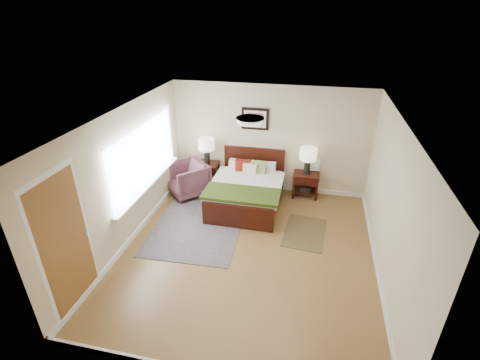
{
  "coord_description": "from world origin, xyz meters",
  "views": [
    {
      "loc": [
        0.94,
        -4.99,
        4.05
      ],
      "look_at": [
        -0.31,
        0.73,
        1.05
      ],
      "focal_mm": 26.0,
      "sensor_mm": 36.0,
      "label": 1
    }
  ],
  "objects_px": {
    "nightstand_right": "(306,182)",
    "lamp_left": "(206,146)",
    "bed": "(247,186)",
    "lamp_right": "(308,156)",
    "nightstand_left": "(207,168)",
    "rug_persian": "(199,224)",
    "armchair": "(188,179)"
  },
  "relations": [
    {
      "from": "armchair",
      "to": "rug_persian",
      "type": "bearing_deg",
      "value": -15.97
    },
    {
      "from": "nightstand_left",
      "to": "lamp_right",
      "type": "relative_size",
      "value": 1.0
    },
    {
      "from": "nightstand_right",
      "to": "armchair",
      "type": "bearing_deg",
      "value": -170.12
    },
    {
      "from": "armchair",
      "to": "rug_persian",
      "type": "relative_size",
      "value": 0.35
    },
    {
      "from": "lamp_right",
      "to": "rug_persian",
      "type": "distance_m",
      "value": 2.82
    },
    {
      "from": "nightstand_right",
      "to": "lamp_left",
      "type": "distance_m",
      "value": 2.46
    },
    {
      "from": "lamp_left",
      "to": "lamp_right",
      "type": "height_order",
      "value": "lamp_left"
    },
    {
      "from": "nightstand_right",
      "to": "bed",
      "type": "bearing_deg",
      "value": -151.57
    },
    {
      "from": "bed",
      "to": "nightstand_left",
      "type": "height_order",
      "value": "bed"
    },
    {
      "from": "nightstand_left",
      "to": "lamp_left",
      "type": "height_order",
      "value": "lamp_left"
    },
    {
      "from": "nightstand_left",
      "to": "lamp_left",
      "type": "distance_m",
      "value": 0.56
    },
    {
      "from": "nightstand_left",
      "to": "rug_persian",
      "type": "bearing_deg",
      "value": -79.26
    },
    {
      "from": "bed",
      "to": "lamp_left",
      "type": "relative_size",
      "value": 3.07
    },
    {
      "from": "lamp_right",
      "to": "rug_persian",
      "type": "height_order",
      "value": "lamp_right"
    },
    {
      "from": "nightstand_left",
      "to": "bed",
      "type": "bearing_deg",
      "value": -31.13
    },
    {
      "from": "bed",
      "to": "lamp_right",
      "type": "bearing_deg",
      "value": 28.93
    },
    {
      "from": "bed",
      "to": "lamp_right",
      "type": "height_order",
      "value": "lamp_right"
    },
    {
      "from": "nightstand_left",
      "to": "lamp_left",
      "type": "relative_size",
      "value": 1.0
    },
    {
      "from": "armchair",
      "to": "bed",
      "type": "bearing_deg",
      "value": 36.87
    },
    {
      "from": "nightstand_left",
      "to": "rug_persian",
      "type": "xyz_separation_m",
      "value": [
        0.31,
        -1.63,
        -0.48
      ]
    },
    {
      "from": "nightstand_left",
      "to": "armchair",
      "type": "xyz_separation_m",
      "value": [
        -0.34,
        -0.46,
        -0.1
      ]
    },
    {
      "from": "nightstand_right",
      "to": "armchair",
      "type": "xyz_separation_m",
      "value": [
        -2.7,
        -0.47,
        0.03
      ]
    },
    {
      "from": "bed",
      "to": "nightstand_right",
      "type": "distance_m",
      "value": 1.43
    },
    {
      "from": "nightstand_left",
      "to": "nightstand_right",
      "type": "relative_size",
      "value": 1.05
    },
    {
      "from": "nightstand_right",
      "to": "lamp_left",
      "type": "xyz_separation_m",
      "value": [
        -2.36,
        0.01,
        0.69
      ]
    },
    {
      "from": "bed",
      "to": "armchair",
      "type": "distance_m",
      "value": 1.47
    },
    {
      "from": "nightstand_right",
      "to": "lamp_right",
      "type": "distance_m",
      "value": 0.65
    },
    {
      "from": "bed",
      "to": "lamp_right",
      "type": "relative_size",
      "value": 3.07
    },
    {
      "from": "nightstand_left",
      "to": "nightstand_right",
      "type": "bearing_deg",
      "value": 0.17
    },
    {
      "from": "lamp_right",
      "to": "rug_persian",
      "type": "xyz_separation_m",
      "value": [
        -2.05,
        -1.65,
        -1.01
      ]
    },
    {
      "from": "rug_persian",
      "to": "bed",
      "type": "bearing_deg",
      "value": 47.85
    },
    {
      "from": "nightstand_right",
      "to": "rug_persian",
      "type": "bearing_deg",
      "value": -141.34
    }
  ]
}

